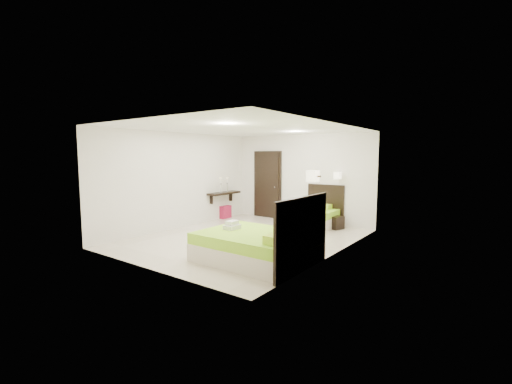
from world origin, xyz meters
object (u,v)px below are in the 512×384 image
Objects in this scene: nightstand at (335,222)px; ottoman at (223,212)px; bed_double at (259,245)px; bed_single at (312,219)px.

ottoman is (-3.56, -0.56, 0.02)m from nightstand.
bed_double is 3.58m from nightstand.
nightstand is 3.60m from ottoman.
nightstand is 0.98× the size of ottoman.
bed_single is 0.63m from nightstand.
ottoman reaches higher than nightstand.
bed_double is 5.20× the size of ottoman.
bed_single reaches higher than ottoman.
bed_double is 4.69m from ottoman.
ottoman is (-3.09, -0.14, -0.08)m from bed_single.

